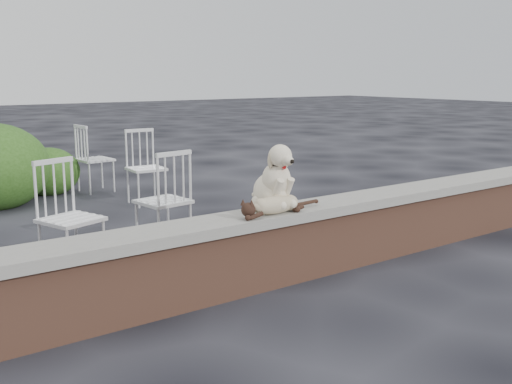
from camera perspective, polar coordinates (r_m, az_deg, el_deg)
ground at (r=5.16m, az=6.40°, el=-7.28°), size 60.00×60.00×0.00m
brick_wall at (r=5.09m, az=6.46°, el=-4.61°), size 6.00×0.30×0.50m
capstone at (r=5.02m, az=6.53°, el=-1.42°), size 6.20×0.40×0.08m
dog at (r=4.69m, az=1.46°, el=1.55°), size 0.35×0.46×0.53m
cat at (r=4.56m, az=1.80°, el=-1.11°), size 0.93×0.22×0.16m
chair_e at (r=8.67m, az=-15.01°, el=3.11°), size 0.60×0.60×0.94m
chair_c at (r=5.69m, az=-8.81°, el=-0.70°), size 0.63×0.63×0.94m
chair_b at (r=7.69m, az=-10.38°, el=2.32°), size 0.60×0.60×0.94m
chair_a at (r=5.15m, az=-17.15°, el=-2.32°), size 0.71×0.71×0.94m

